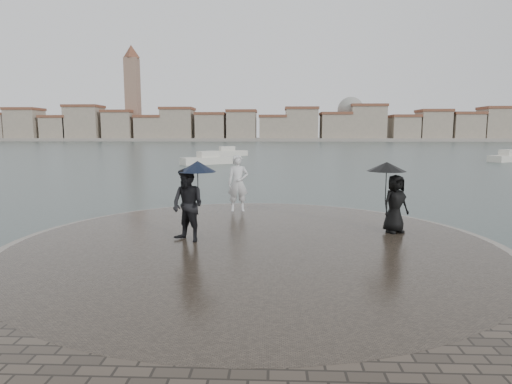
{
  "coord_description": "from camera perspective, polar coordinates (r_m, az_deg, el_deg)",
  "views": [
    {
      "loc": [
        0.5,
        -7.09,
        3.09
      ],
      "look_at": [
        0.0,
        4.8,
        1.45
      ],
      "focal_mm": 30.0,
      "sensor_mm": 36.0,
      "label": 1
    }
  ],
  "objects": [
    {
      "name": "kerb_ring",
      "position": [
        11.0,
        -0.28,
        -7.6
      ],
      "size": [
        12.5,
        12.5,
        0.32
      ],
      "primitive_type": "cylinder",
      "color": "gray",
      "rests_on": "ground"
    },
    {
      "name": "far_skyline",
      "position": [
        167.96,
        0.08,
        8.7
      ],
      "size": [
        260.0,
        20.0,
        37.0
      ],
      "color": "gray",
      "rests_on": "ground"
    },
    {
      "name": "visitor_left",
      "position": [
        10.91,
        -8.86,
        -0.83
      ],
      "size": [
        1.29,
        1.11,
        2.04
      ],
      "color": "black",
      "rests_on": "quay_tip"
    },
    {
      "name": "statue",
      "position": [
        15.01,
        -2.41,
        1.18
      ],
      "size": [
        0.76,
        0.54,
        1.98
      ],
      "primitive_type": "imported",
      "rotation": [
        0.0,
        0.0,
        0.09
      ],
      "color": "silver",
      "rests_on": "quay_tip"
    },
    {
      "name": "quay_tip",
      "position": [
        11.0,
        -0.29,
        -7.5
      ],
      "size": [
        11.9,
        11.9,
        0.36
      ],
      "primitive_type": "cylinder",
      "color": "#2D261E",
      "rests_on": "ground"
    },
    {
      "name": "boats",
      "position": [
        50.19,
        7.26,
        4.69
      ],
      "size": [
        37.82,
        20.12,
        1.5
      ],
      "color": "beige",
      "rests_on": "ground"
    },
    {
      "name": "ground",
      "position": [
        7.75,
        -1.54,
        -15.65
      ],
      "size": [
        400.0,
        400.0,
        0.0
      ],
      "primitive_type": "plane",
      "color": "#2B3835",
      "rests_on": "ground"
    },
    {
      "name": "visitor_right",
      "position": [
        12.33,
        17.74,
        0.02
      ],
      "size": [
        1.26,
        1.09,
        1.95
      ],
      "color": "black",
      "rests_on": "quay_tip"
    }
  ]
}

